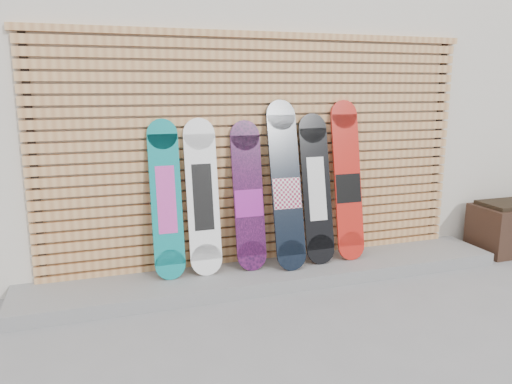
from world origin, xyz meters
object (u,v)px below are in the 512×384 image
at_px(snowboard_2, 248,197).
at_px(snowboard_4, 316,189).
at_px(snowboard_0, 166,200).
at_px(snowboard_3, 286,186).
at_px(snowboard_5, 348,182).
at_px(snowboard_1, 203,197).

xyz_separation_m(snowboard_2, snowboard_4, (0.68, -0.02, 0.04)).
height_order(snowboard_0, snowboard_3, snowboard_3).
height_order(snowboard_0, snowboard_4, snowboard_4).
height_order(snowboard_3, snowboard_5, snowboard_3).
bearing_deg(snowboard_3, snowboard_4, 6.64).
bearing_deg(snowboard_4, snowboard_0, 178.66).
bearing_deg(snowboard_5, snowboard_1, 178.91).
bearing_deg(snowboard_2, snowboard_3, -9.76).
height_order(snowboard_3, snowboard_4, snowboard_3).
bearing_deg(snowboard_5, snowboard_2, 178.98).
bearing_deg(snowboard_0, snowboard_5, -0.96).
xyz_separation_m(snowboard_1, snowboard_4, (1.11, -0.03, 0.01)).
height_order(snowboard_2, snowboard_5, snowboard_5).
bearing_deg(snowboard_1, snowboard_4, -1.62).
bearing_deg(snowboard_1, snowboard_5, -1.09).
distance_m(snowboard_2, snowboard_4, 0.69).
bearing_deg(snowboard_3, snowboard_2, 170.24).
xyz_separation_m(snowboard_1, snowboard_5, (1.45, -0.03, 0.06)).
xyz_separation_m(snowboard_3, snowboard_4, (0.33, 0.04, -0.05)).
bearing_deg(snowboard_5, snowboard_4, -179.34).
height_order(snowboard_0, snowboard_5, snowboard_5).
height_order(snowboard_2, snowboard_4, snowboard_4).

